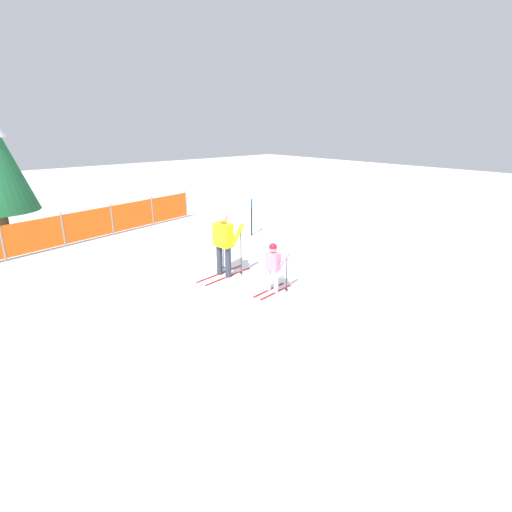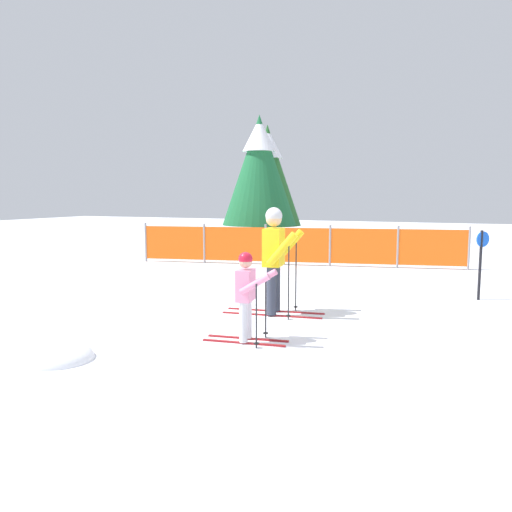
# 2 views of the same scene
# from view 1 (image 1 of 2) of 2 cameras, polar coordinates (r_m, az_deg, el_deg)

# --- Properties ---
(ground_plane) EXTENTS (60.00, 60.00, 0.00)m
(ground_plane) POSITION_cam_1_polar(r_m,az_deg,el_deg) (9.94, -4.89, -3.42)
(ground_plane) COLOR white
(skier_adult) EXTENTS (1.63, 0.77, 1.69)m
(skier_adult) POSITION_cam_1_polar(r_m,az_deg,el_deg) (9.92, -4.62, 2.68)
(skier_adult) COLOR maroon
(skier_adult) RESTS_ON ground_plane
(skier_child) EXTENTS (1.12, 0.55, 1.16)m
(skier_child) POSITION_cam_1_polar(r_m,az_deg,el_deg) (9.01, 2.50, -1.07)
(skier_child) COLOR maroon
(skier_child) RESTS_ON ground_plane
(safety_fence) EXTENTS (8.58, 1.81, 1.11)m
(safety_fence) POSITION_cam_1_polar(r_m,az_deg,el_deg) (14.16, -22.79, 4.19)
(safety_fence) COLOR gray
(safety_fence) RESTS_ON ground_plane
(trail_marker) EXTENTS (0.22, 0.21, 1.26)m
(trail_marker) POSITION_cam_1_polar(r_m,az_deg,el_deg) (13.66, -0.64, 6.17)
(trail_marker) COLOR black
(trail_marker) RESTS_ON ground_plane
(snow_mound) EXTENTS (1.01, 0.86, 0.40)m
(snow_mound) POSITION_cam_1_polar(r_m,az_deg,el_deg) (7.19, 0.17, -12.44)
(snow_mound) COLOR white
(snow_mound) RESTS_ON ground_plane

